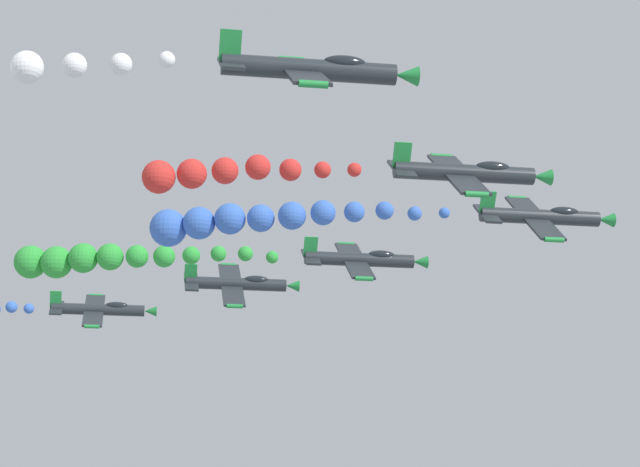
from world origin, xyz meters
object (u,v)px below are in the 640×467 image
at_px(airplane_right_outer, 313,69).
at_px(airplane_trailing, 100,309).
at_px(airplane_lead, 542,217).
at_px(airplane_right_inner, 467,173).
at_px(airplane_left_inner, 362,259).
at_px(airplane_left_outer, 238,284).

height_order(airplane_right_outer, airplane_trailing, airplane_right_outer).
bearing_deg(airplane_lead, airplane_trailing, -138.22).
height_order(airplane_right_inner, airplane_trailing, airplane_right_inner).
relative_size(airplane_left_inner, airplane_right_inner, 1.00).
bearing_deg(airplane_left_outer, airplane_lead, 40.46).
xyz_separation_m(airplane_lead, airplane_right_inner, (11.52, -9.03, -0.77)).
distance_m(airplane_right_inner, airplane_left_outer, 36.87).
distance_m(airplane_right_inner, airplane_right_outer, 17.58).
height_order(airplane_left_outer, airplane_trailing, airplane_left_outer).
height_order(airplane_right_inner, airplane_right_outer, airplane_right_outer).
height_order(airplane_lead, airplane_left_outer, airplane_lead).
bearing_deg(airplane_left_outer, airplane_trailing, -135.92).
distance_m(airplane_left_inner, airplane_right_inner, 23.91).
height_order(airplane_lead, airplane_left_inner, airplane_lead).
bearing_deg(airplane_left_outer, airplane_right_outer, -0.84).
bearing_deg(airplane_left_inner, airplane_left_outer, -141.39).
bearing_deg(airplane_trailing, airplane_left_inner, 41.63).
height_order(airplane_lead, airplane_right_inner, airplane_lead).
relative_size(airplane_left_inner, airplane_left_outer, 1.00).
relative_size(airplane_right_inner, airplane_trailing, 1.00).
height_order(airplane_left_inner, airplane_right_inner, airplane_right_inner).
bearing_deg(airplane_right_outer, airplane_left_outer, 179.16).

